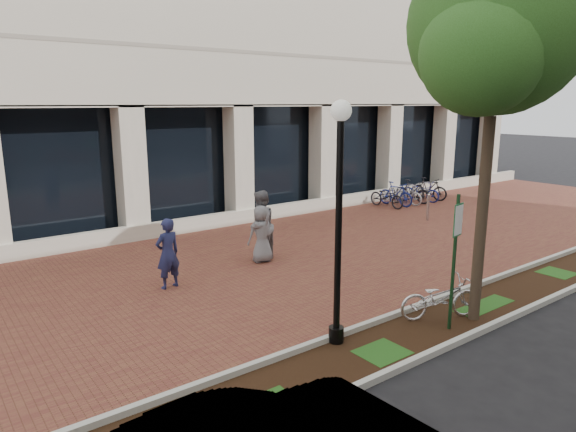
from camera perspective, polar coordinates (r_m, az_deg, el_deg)
ground at (r=14.15m, az=-1.77°, el=-5.23°), size 120.00×120.00×0.00m
brick_plaza at (r=14.15m, az=-1.77°, el=-5.21°), size 40.00×9.00×0.01m
planting_strip at (r=10.59m, az=15.26°, el=-11.96°), size 40.00×1.50×0.01m
curb_plaza_side at (r=10.99m, az=12.15°, el=-10.54°), size 40.00×0.12×0.12m
curb_street_side at (r=10.17m, az=18.69°, el=-12.89°), size 40.00×0.12×0.12m
parking_sign at (r=10.11m, az=18.13°, el=-3.22°), size 0.34×0.07×2.67m
lamppost at (r=8.94m, az=5.67°, el=0.50°), size 0.36×0.36×4.36m
street_tree at (r=10.57m, az=22.22°, el=17.91°), size 3.88×3.24×7.30m
locked_bicycle at (r=10.94m, az=16.54°, el=-8.71°), size 1.80×1.26×0.90m
pedestrian_left at (r=12.37m, az=-13.22°, el=-4.09°), size 0.67×0.49×1.69m
pedestrian_mid at (r=14.16m, az=-3.07°, el=-1.10°), size 1.21×1.14×1.96m
pedestrian_right at (r=14.05m, az=-2.94°, el=-1.99°), size 0.83×0.60×1.59m
bollard at (r=19.70m, az=15.30°, el=0.98°), size 0.12×0.12×1.02m
bike_rack_cluster at (r=22.85m, az=13.21°, el=2.54°), size 3.56×1.83×1.01m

